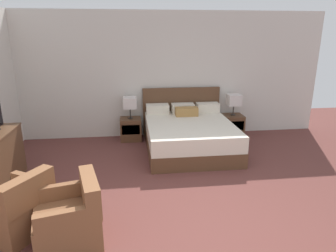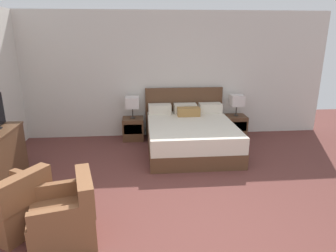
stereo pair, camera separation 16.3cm
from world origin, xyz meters
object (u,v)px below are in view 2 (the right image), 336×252
Objects in this scene: nightstand_right at (235,126)px; armchair_companion at (66,217)px; bed at (190,134)px; armchair_by_window at (14,207)px; table_lamp_left at (132,103)px; table_lamp_right at (237,101)px; nightstand_left at (133,129)px.

nightstand_right is 4.51m from armchair_companion.
nightstand_right is at bearing 48.31° from armchair_companion.
bed is 3.45m from armchair_by_window.
table_lamp_left is 3.43m from armchair_by_window.
nightstand_right is 0.52× the size of armchair_by_window.
armchair_by_window is at bearing -113.38° from table_lamp_left.
armchair_by_window is at bearing -139.74° from nightstand_right.
nightstand_right is at bearing -90.00° from table_lamp_right.
bed is 1.37m from nightstand_left.
nightstand_left is 1.00× the size of nightstand_right.
armchair_companion is at bearing -101.36° from nightstand_left.
table_lamp_right is at bearing 48.32° from armchair_companion.
nightstand_right is at bearing -0.04° from table_lamp_left.
armchair_companion reaches higher than nightstand_right.
nightstand_left is at bearing -90.00° from table_lamp_left.
bed reaches higher than table_lamp_left.
table_lamp_left is at bearing 66.62° from armchair_by_window.
bed is 4.29× the size of table_lamp_left.
table_lamp_left is at bearing 90.00° from nightstand_left.
table_lamp_left is at bearing 78.65° from armchair_companion.
table_lamp_right reaches higher than armchair_by_window.
armchair_companion is at bearing -21.53° from armchair_by_window.
table_lamp_left reaches higher than nightstand_left.
bed is 4.16× the size of nightstand_right.
armchair_by_window is (-2.50, -2.38, -0.03)m from bed.
bed is 1.46m from table_lamp_left.
armchair_companion is at bearing -124.81° from bed.
bed is 2.16× the size of armchair_by_window.
nightstand_left is 3.38m from armchair_by_window.
table_lamp_right is (0.00, 0.00, 0.59)m from nightstand_right.
bed is 3.22m from armchair_companion.
table_lamp_left is at bearing 148.02° from bed.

